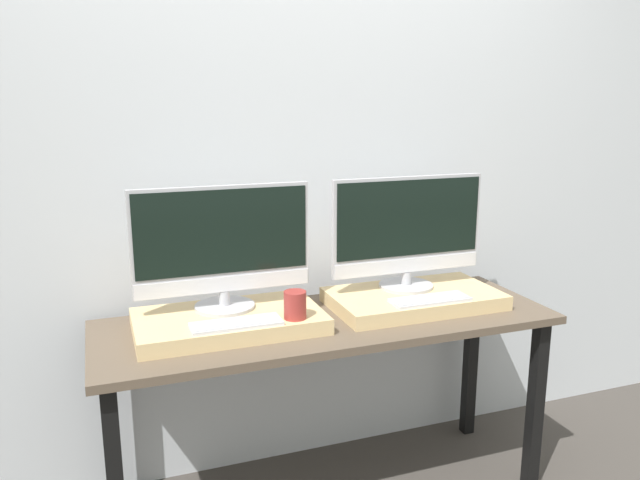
% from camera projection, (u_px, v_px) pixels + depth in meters
% --- Properties ---
extents(wall_back, '(8.00, 0.04, 2.60)m').
position_uv_depth(wall_back, '(297.00, 161.00, 2.53)').
color(wall_back, silver).
rests_on(wall_back, ground_plane).
extents(workbench, '(1.71, 0.58, 0.75)m').
position_uv_depth(workbench, '(328.00, 340.00, 2.35)').
color(workbench, brown).
rests_on(workbench, ground_plane).
extents(wooden_riser_left, '(0.66, 0.38, 0.06)m').
position_uv_depth(wooden_riser_left, '(229.00, 321.00, 2.22)').
color(wooden_riser_left, '#D6B77F').
rests_on(wooden_riser_left, workbench).
extents(monitor_left, '(0.64, 0.22, 0.45)m').
position_uv_depth(monitor_left, '(223.00, 245.00, 2.22)').
color(monitor_left, '#B2B2B7').
rests_on(monitor_left, wooden_riser_left).
extents(keyboard_left, '(0.31, 0.10, 0.01)m').
position_uv_depth(keyboard_left, '(236.00, 324.00, 2.10)').
color(keyboard_left, silver).
rests_on(keyboard_left, wooden_riser_left).
extents(mug, '(0.08, 0.08, 0.10)m').
position_uv_depth(mug, '(295.00, 305.00, 2.16)').
color(mug, '#9E332D').
rests_on(mug, wooden_riser_left).
extents(wooden_riser_right, '(0.66, 0.38, 0.06)m').
position_uv_depth(wooden_riser_right, '(414.00, 299.00, 2.47)').
color(wooden_riser_right, '#D6B77F').
rests_on(wooden_riser_right, workbench).
extents(monitor_right, '(0.64, 0.22, 0.45)m').
position_uv_depth(monitor_right, '(408.00, 230.00, 2.47)').
color(monitor_right, '#B2B2B7').
rests_on(monitor_right, wooden_riser_right).
extents(keyboard_right, '(0.31, 0.10, 0.01)m').
position_uv_depth(keyboard_right, '(430.00, 299.00, 2.34)').
color(keyboard_right, silver).
rests_on(keyboard_right, wooden_riser_right).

